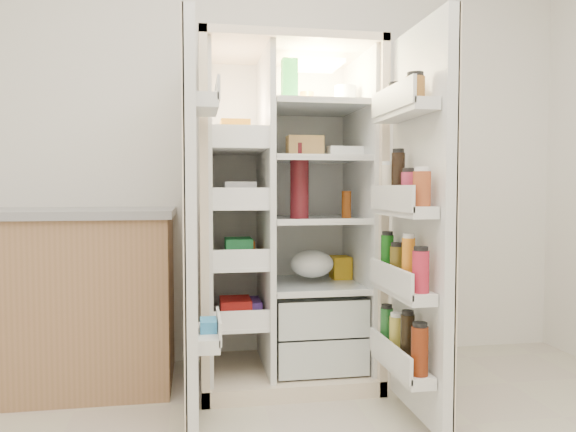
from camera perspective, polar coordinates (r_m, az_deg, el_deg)
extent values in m
cube|color=white|center=(3.33, -4.16, 8.15)|extent=(4.00, 0.02, 2.70)
cube|color=beige|center=(3.27, -1.21, 0.37)|extent=(0.92, 0.04, 1.80)
cube|color=beige|center=(2.91, -8.85, 0.00)|extent=(0.04, 0.70, 1.80)
cube|color=beige|center=(3.05, 7.92, 0.15)|extent=(0.04, 0.70, 1.80)
cube|color=beige|center=(3.03, -0.27, 16.92)|extent=(0.92, 0.70, 0.04)
cube|color=beige|center=(3.11, -0.26, -15.94)|extent=(0.92, 0.70, 0.08)
cube|color=silver|center=(3.24, -1.13, 0.69)|extent=(0.84, 0.02, 1.68)
cube|color=silver|center=(2.91, -8.26, 0.40)|extent=(0.02, 0.62, 1.68)
cube|color=silver|center=(3.04, 7.38, 0.52)|extent=(0.02, 0.62, 1.68)
cube|color=silver|center=(2.93, -2.39, 0.45)|extent=(0.03, 0.62, 1.68)
cube|color=silver|center=(3.08, 2.73, -13.33)|extent=(0.47, 0.52, 0.19)
cube|color=silver|center=(3.03, 2.74, -9.70)|extent=(0.47, 0.52, 0.19)
cube|color=#FFD18C|center=(3.10, 2.51, 15.49)|extent=(0.30, 0.30, 0.02)
cube|color=white|center=(3.00, -5.36, -10.54)|extent=(0.28, 0.58, 0.02)
cube|color=white|center=(2.94, -5.38, -4.84)|extent=(0.28, 0.58, 0.02)
cube|color=white|center=(2.91, -5.41, 1.01)|extent=(0.28, 0.58, 0.02)
cube|color=white|center=(2.92, -5.44, 6.91)|extent=(0.28, 0.58, 0.02)
cube|color=silver|center=(3.02, 2.66, -7.12)|extent=(0.49, 0.58, 0.01)
cube|color=silver|center=(2.98, 2.68, -0.28)|extent=(0.49, 0.58, 0.01)
cube|color=silver|center=(2.98, 2.69, 5.88)|extent=(0.49, 0.58, 0.02)
cube|color=silver|center=(3.00, 2.71, 11.22)|extent=(0.49, 0.58, 0.02)
cube|color=red|center=(2.98, -5.36, -9.42)|extent=(0.16, 0.20, 0.10)
cube|color=#27924B|center=(2.93, -5.39, -3.49)|extent=(0.14, 0.18, 0.12)
cube|color=white|center=(2.91, -5.42, 1.90)|extent=(0.20, 0.22, 0.07)
cube|color=#FFA92A|center=(2.93, -5.45, 8.47)|extent=(0.15, 0.16, 0.14)
cube|color=#503091|center=(2.98, -5.36, -9.51)|extent=(0.18, 0.20, 0.09)
cube|color=orange|center=(2.93, -5.39, -3.68)|extent=(0.14, 0.18, 0.10)
cube|color=white|center=(2.91, -5.42, 2.39)|extent=(0.16, 0.16, 0.12)
sphere|color=orange|center=(3.00, 0.65, -14.99)|extent=(0.07, 0.07, 0.07)
sphere|color=orange|center=(3.05, 2.23, -14.66)|extent=(0.07, 0.07, 0.07)
sphere|color=orange|center=(3.04, 4.30, -14.76)|extent=(0.07, 0.07, 0.07)
sphere|color=orange|center=(3.14, 1.10, -14.16)|extent=(0.07, 0.07, 0.07)
ellipsoid|color=#396923|center=(3.04, 2.66, -9.34)|extent=(0.26, 0.24, 0.11)
cylinder|color=#4F1116|center=(2.86, 1.20, 2.80)|extent=(0.10, 0.10, 0.31)
cylinder|color=#6B2F0B|center=(2.93, 6.13, 1.21)|extent=(0.05, 0.05, 0.14)
cube|color=#238338|center=(2.93, 0.14, 13.87)|extent=(0.08, 0.08, 0.23)
cylinder|color=white|center=(3.02, 6.02, 12.34)|extent=(0.12, 0.12, 0.11)
cylinder|color=#A96E27|center=(3.15, 1.98, 11.92)|extent=(0.08, 0.08, 0.10)
cube|color=white|center=(2.95, 6.54, 6.62)|extent=(0.24, 0.10, 0.06)
cube|color=#B28447|center=(2.91, 1.76, 7.23)|extent=(0.19, 0.10, 0.12)
ellipsoid|color=silver|center=(2.99, 2.52, -5.61)|extent=(0.24, 0.21, 0.15)
cube|color=gold|center=(3.16, 5.51, -5.37)|extent=(0.11, 0.13, 0.13)
cube|color=silver|center=(2.36, -10.11, -0.70)|extent=(0.05, 0.40, 1.72)
cube|color=beige|center=(2.36, -10.72, -0.71)|extent=(0.01, 0.40, 1.72)
cube|color=silver|center=(2.44, -8.32, -12.47)|extent=(0.09, 0.32, 0.06)
cube|color=silver|center=(2.38, -8.50, 11.41)|extent=(0.09, 0.32, 0.06)
cube|color=#338CCC|center=(2.44, -8.32, -11.79)|extent=(0.07, 0.12, 0.10)
cube|color=silver|center=(2.47, 13.73, -0.57)|extent=(0.05, 0.58, 1.72)
cube|color=beige|center=(2.48, 14.26, -0.57)|extent=(0.01, 0.58, 1.72)
cube|color=silver|center=(2.56, 11.74, -15.05)|extent=(0.11, 0.50, 0.05)
cube|color=silver|center=(2.48, 11.82, -7.54)|extent=(0.11, 0.50, 0.05)
cube|color=silver|center=(2.44, 11.91, 0.57)|extent=(0.11, 0.50, 0.05)
cube|color=silver|center=(2.46, 12.02, 10.64)|extent=(0.11, 0.50, 0.05)
cylinder|color=#63200B|center=(2.35, 13.61, -13.56)|extent=(0.07, 0.07, 0.20)
cylinder|color=black|center=(2.46, 12.38, -12.53)|extent=(0.06, 0.06, 0.22)
cylinder|color=#AFA03A|center=(2.58, 11.27, -12.23)|extent=(0.06, 0.06, 0.18)
cylinder|color=#206228|center=(2.70, 10.26, -11.44)|extent=(0.06, 0.06, 0.19)
cylinder|color=#AE1D31|center=(2.28, 13.71, -5.69)|extent=(0.07, 0.07, 0.17)
cylinder|color=orange|center=(2.39, 12.47, -4.77)|extent=(0.06, 0.06, 0.21)
cylinder|color=brown|center=(2.51, 11.35, -4.95)|extent=(0.07, 0.07, 0.16)
cylinder|color=#145714|center=(2.63, 10.33, -4.15)|extent=(0.06, 0.06, 0.20)
cylinder|color=#974121|center=(2.25, 13.81, 2.77)|extent=(0.07, 0.07, 0.14)
cylinder|color=#A12943|center=(2.37, 12.56, 2.80)|extent=(0.07, 0.07, 0.14)
cylinder|color=black|center=(2.49, 11.44, 3.85)|extent=(0.06, 0.06, 0.23)
cylinder|color=beige|center=(2.61, 10.40, 3.27)|extent=(0.06, 0.06, 0.18)
cylinder|color=brown|center=(2.36, 13.15, 12.80)|extent=(0.08, 0.08, 0.10)
cylinder|color=brown|center=(2.56, 11.20, 12.03)|extent=(0.08, 0.08, 0.10)
cube|color=#906848|center=(3.15, -23.67, -8.29)|extent=(1.25, 0.65, 0.90)
cube|color=gray|center=(3.09, -23.85, 0.27)|extent=(1.29, 0.69, 0.04)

